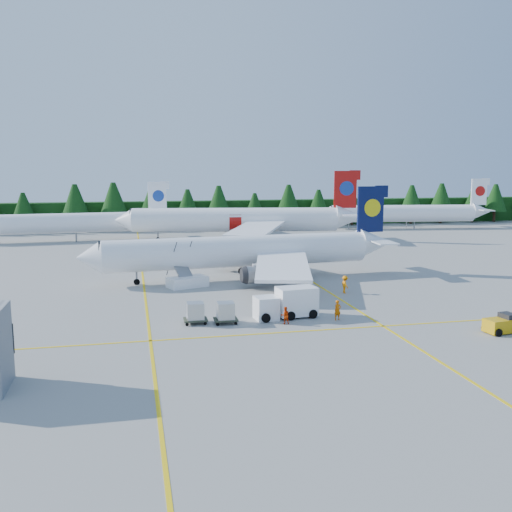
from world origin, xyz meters
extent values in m
plane|color=gray|center=(0.00, 0.00, 0.00)|extent=(320.00, 320.00, 0.00)
cube|color=yellow|center=(-14.00, 20.00, 0.01)|extent=(0.25, 120.00, 0.01)
cube|color=yellow|center=(6.00, 20.00, 0.01)|extent=(0.25, 120.00, 0.01)
cube|color=yellow|center=(0.00, -6.00, 0.01)|extent=(80.00, 0.25, 0.01)
cube|color=black|center=(0.00, 82.00, 3.00)|extent=(220.00, 4.00, 6.00)
cylinder|color=white|center=(-2.37, 17.63, 3.47)|extent=(32.95, 6.14, 3.85)
cone|color=white|center=(-20.06, 16.39, 3.47)|extent=(2.96, 4.03, 3.85)
cube|color=#071039|center=(15.41, 18.88, 8.29)|extent=(3.68, 0.59, 5.97)
cube|color=white|center=(-0.06, 26.00, 2.89)|extent=(10.78, 15.56, 1.09)
cylinder|color=gray|center=(-1.80, 23.27, 1.54)|extent=(3.41, 2.25, 2.02)
cube|color=white|center=(1.09, 9.66, 2.89)|extent=(9.10, 15.42, 1.09)
cylinder|color=gray|center=(-1.02, 12.12, 1.54)|extent=(3.41, 2.25, 2.02)
cylinder|color=gray|center=(-14.79, 16.76, 0.82)|extent=(0.23, 0.23, 1.64)
cylinder|color=white|center=(3.78, 53.95, 4.02)|extent=(38.20, 10.45, 4.47)
cone|color=white|center=(-16.51, 57.22, 4.02)|extent=(3.80, 4.91, 4.47)
cube|color=#AB0E0B|center=(24.18, 50.66, 9.61)|extent=(4.25, 1.06, 6.93)
cube|color=white|center=(8.60, 62.79, 3.35)|extent=(9.20, 17.58, 1.27)
cylinder|color=gray|center=(5.91, 60.17, 1.79)|extent=(4.12, 2.92, 2.35)
cube|color=white|center=(5.58, 44.04, 3.35)|extent=(13.61, 17.96, 1.27)
cylinder|color=gray|center=(3.85, 47.37, 1.79)|extent=(4.12, 2.92, 2.35)
cylinder|color=gray|center=(-10.47, 56.24, 0.95)|extent=(0.27, 0.27, 1.90)
cylinder|color=white|center=(-27.33, 60.95, 3.36)|extent=(31.93, 6.15, 3.73)
cube|color=white|center=(-10.11, 62.27, 8.03)|extent=(3.56, 0.60, 5.79)
cylinder|color=white|center=(44.65, 67.70, 3.44)|extent=(32.66, 7.86, 3.82)
cone|color=white|center=(27.23, 69.90, 3.44)|extent=(3.13, 4.12, 3.82)
cube|color=white|center=(62.16, 65.49, 8.21)|extent=(3.64, 0.79, 5.92)
cylinder|color=gray|center=(32.42, 69.25, 0.76)|extent=(0.23, 0.23, 1.53)
cube|color=white|center=(-9.07, 14.21, 0.59)|extent=(5.01, 3.75, 1.17)
cube|color=gray|center=(-9.81, 16.21, 2.45)|extent=(3.08, 4.58, 3.16)
cube|color=gray|center=(-10.55, 18.21, 3.89)|extent=(2.24, 1.87, 0.13)
cube|color=white|center=(-3.45, -1.58, 1.04)|extent=(2.19, 2.19, 2.09)
cube|color=black|center=(-3.45, -1.58, 1.54)|extent=(1.88, 2.06, 0.90)
cube|color=white|center=(-0.48, -1.27, 1.49)|extent=(3.79, 2.56, 2.59)
cube|color=#CC970B|center=(14.81, -9.96, 0.66)|extent=(3.01, 1.88, 1.11)
cube|color=black|center=(15.41, -9.88, 1.37)|extent=(1.18, 1.44, 0.51)
cube|color=#353B2B|center=(-9.90, -1.65, 0.38)|extent=(2.10, 1.64, 0.13)
cube|color=#B9BBBE|center=(-9.90, -1.65, 1.18)|extent=(1.48, 1.44, 1.46)
cube|color=#353B2B|center=(-7.27, -2.16, 0.38)|extent=(2.10, 1.64, 0.13)
cube|color=#B9BBBE|center=(-7.27, -2.16, 1.18)|extent=(1.48, 1.44, 1.46)
imported|color=#DB5F04|center=(2.82, -3.22, 0.92)|extent=(0.74, 0.55, 1.84)
imported|color=#EA3704|center=(-2.18, -3.48, 0.79)|extent=(0.78, 0.61, 1.57)
imported|color=orange|center=(7.56, 7.20, 0.97)|extent=(0.61, 0.84, 1.95)
camera|label=1|loc=(-15.14, -50.65, 13.70)|focal=40.00mm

